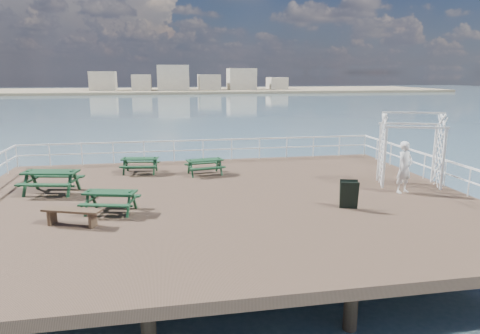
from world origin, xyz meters
name	(u,v)px	position (x,y,z in m)	size (l,w,h in m)	color
ground	(222,202)	(0.00, 0.00, -0.15)	(18.00, 14.00, 0.30)	brown
sea_backdrop	(204,87)	(12.54, 134.07, -0.51)	(300.00, 300.00, 9.20)	#446272
railing	(211,160)	(-0.07, 2.57, 0.87)	(17.77, 13.76, 1.10)	white
picnic_table_a	(51,177)	(-6.15, 1.81, 0.61)	(2.23, 1.94, 0.95)	#163D1D
picnic_table_b	(140,162)	(-3.04, 4.57, 0.49)	(1.76, 1.50, 0.77)	#163D1D
picnic_table_c	(205,163)	(-0.22, 3.80, 0.49)	(1.75, 1.50, 0.76)	#163D1D
picnic_table_d	(110,197)	(-3.73, -0.93, 0.51)	(1.90, 1.67, 0.79)	#163D1D
flat_bench_near	(72,213)	(-4.71, -1.98, 0.37)	(1.78, 0.99, 0.50)	brown
trellis_arbor	(410,153)	(7.60, 0.51, 1.30)	(2.63, 1.94, 2.92)	white
sandwich_board	(349,195)	(3.96, -1.92, 0.47)	(0.69, 0.59, 0.96)	black
person	(405,167)	(6.79, -0.47, 0.97)	(0.71, 0.46, 1.94)	white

